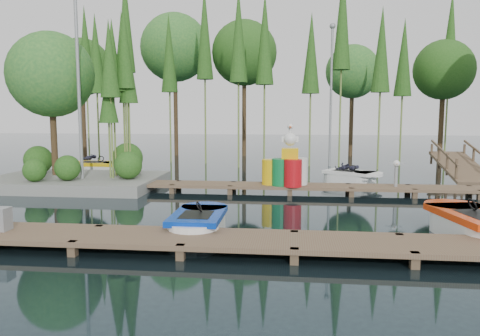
# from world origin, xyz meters

# --- Properties ---
(ground_plane) EXTENTS (90.00, 90.00, 0.00)m
(ground_plane) POSITION_xyz_m (0.00, 0.00, 0.00)
(ground_plane) COLOR #1A2B32
(near_dock) EXTENTS (18.00, 1.50, 0.50)m
(near_dock) POSITION_xyz_m (0.00, -4.50, 0.23)
(near_dock) COLOR brown
(near_dock) RESTS_ON ground
(far_dock) EXTENTS (15.00, 1.20, 0.50)m
(far_dock) POSITION_xyz_m (1.00, 2.50, 0.23)
(far_dock) COLOR brown
(far_dock) RESTS_ON ground
(island) EXTENTS (6.20, 4.20, 6.75)m
(island) POSITION_xyz_m (-6.30, 3.29, 3.18)
(island) COLOR gray
(island) RESTS_ON ground
(tree_screen) EXTENTS (34.42, 18.53, 10.31)m
(tree_screen) POSITION_xyz_m (-2.04, 10.60, 6.12)
(tree_screen) COLOR #402E1B
(tree_screen) RESTS_ON ground
(lamp_island) EXTENTS (0.30, 0.30, 7.25)m
(lamp_island) POSITION_xyz_m (-5.50, 2.50, 4.26)
(lamp_island) COLOR gray
(lamp_island) RESTS_ON ground
(lamp_rear) EXTENTS (0.30, 0.30, 7.25)m
(lamp_rear) POSITION_xyz_m (4.00, 11.00, 4.26)
(lamp_rear) COLOR gray
(lamp_rear) RESTS_ON ground
(ramp) EXTENTS (1.50, 3.94, 1.49)m
(ramp) POSITION_xyz_m (9.00, 6.50, 0.59)
(ramp) COLOR brown
(ramp) RESTS_ON ground
(boat_blue) EXTENTS (1.15, 2.48, 0.83)m
(boat_blue) POSITION_xyz_m (-0.03, -3.27, 0.24)
(boat_blue) COLOR white
(boat_blue) RESTS_ON ground
(boat_red) EXTENTS (1.86, 3.09, 0.97)m
(boat_red) POSITION_xyz_m (6.11, -2.90, 0.28)
(boat_red) COLOR white
(boat_red) RESTS_ON ground
(boat_yellow_far) EXTENTS (2.81, 1.32, 1.39)m
(boat_yellow_far) POSITION_xyz_m (-6.51, 6.30, 0.29)
(boat_yellow_far) COLOR white
(boat_yellow_far) RESTS_ON ground
(boat_white_far) EXTENTS (2.60, 2.21, 1.14)m
(boat_white_far) POSITION_xyz_m (4.36, 4.98, 0.25)
(boat_white_far) COLOR white
(boat_white_far) RESTS_ON ground
(yellow_barrel) EXTENTS (0.58, 0.58, 0.87)m
(yellow_barrel) POSITION_xyz_m (1.33, 2.50, 0.74)
(yellow_barrel) COLOR #E2B00B
(yellow_barrel) RESTS_ON far_dock
(drum_cluster) EXTENTS (1.23, 1.12, 2.11)m
(drum_cluster) POSITION_xyz_m (2.03, 2.34, 0.92)
(drum_cluster) COLOR #0C6F34
(drum_cluster) RESTS_ON far_dock
(seagull_post) EXTENTS (0.56, 0.30, 0.90)m
(seagull_post) POSITION_xyz_m (5.56, 2.50, 0.90)
(seagull_post) COLOR gray
(seagull_post) RESTS_ON far_dock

